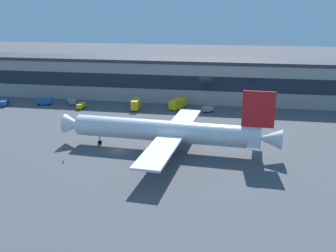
% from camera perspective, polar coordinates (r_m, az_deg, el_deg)
% --- Properties ---
extents(ground_plane, '(600.00, 600.00, 0.00)m').
position_cam_1_polar(ground_plane, '(96.42, -7.32, -3.54)').
color(ground_plane, '#4C4F54').
extents(terminal_building, '(173.22, 16.17, 15.57)m').
position_cam_1_polar(terminal_building, '(149.40, -0.64, 6.97)').
color(terminal_building, '#9E9993').
rests_on(terminal_building, ground_plane).
extents(airliner, '(54.31, 46.46, 15.85)m').
position_cam_1_polar(airliner, '(93.96, 0.10, -0.79)').
color(airliner, white).
rests_on(airliner, ground_plane).
extents(crew_van, '(5.56, 3.29, 2.55)m').
position_cam_1_polar(crew_van, '(147.56, -17.67, 3.53)').
color(crew_van, '#2651A5').
rests_on(crew_van, ground_plane).
extents(pushback_tractor, '(4.79, 5.44, 1.75)m').
position_cam_1_polar(pushback_tractor, '(146.25, -13.98, 3.55)').
color(pushback_tractor, gray).
rests_on(pushback_tractor, ground_plane).
extents(baggage_tug, '(4.11, 3.61, 1.85)m').
position_cam_1_polar(baggage_tug, '(131.31, 5.85, 2.50)').
color(baggage_tug, gray).
rests_on(baggage_tug, ground_plane).
extents(belt_loader, '(4.49, 6.65, 1.95)m').
position_cam_1_polar(belt_loader, '(151.88, -22.92, 3.24)').
color(belt_loader, '#2651A5').
rests_on(belt_loader, ground_plane).
extents(stair_truck, '(2.88, 6.18, 3.55)m').
position_cam_1_polar(stair_truck, '(133.93, -4.76, 3.21)').
color(stair_truck, yellow).
rests_on(stair_truck, ground_plane).
extents(follow_me_car, '(2.16, 4.47, 1.85)m').
position_cam_1_polar(follow_me_car, '(138.59, -12.68, 2.94)').
color(follow_me_car, yellow).
rests_on(follow_me_car, ground_plane).
extents(fuel_truck, '(5.38, 8.85, 3.35)m').
position_cam_1_polar(fuel_truck, '(135.49, 1.50, 3.38)').
color(fuel_truck, yellow).
rests_on(fuel_truck, ground_plane).
extents(traffic_cone_0, '(0.58, 0.58, 0.72)m').
position_cam_1_polar(traffic_cone_0, '(86.20, 10.04, -5.93)').
color(traffic_cone_0, '#F2590C').
rests_on(traffic_cone_0, ground_plane).
extents(traffic_cone_1, '(0.54, 0.54, 0.67)m').
position_cam_1_polar(traffic_cone_1, '(91.05, -15.13, -5.03)').
color(traffic_cone_1, '#F2590C').
rests_on(traffic_cone_1, ground_plane).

